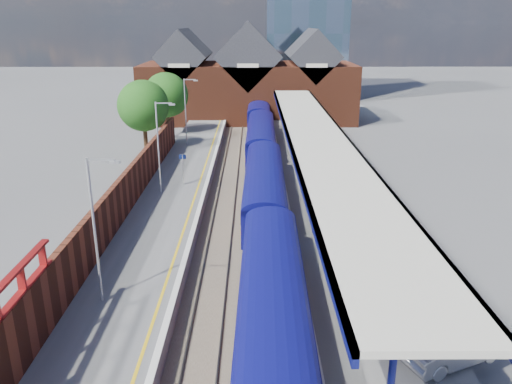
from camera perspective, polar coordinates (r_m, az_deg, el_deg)
ground at (r=46.82m, az=-1.15°, el=2.02°), size 240.00×240.00×0.00m
ballast_bed at (r=37.35m, az=-1.36°, el=-2.37°), size 6.00×76.00×0.06m
rails at (r=37.32m, az=-1.36°, el=-2.24°), size 4.51×76.00×0.14m
left_platform at (r=37.69m, az=-9.76°, el=-1.69°), size 5.00×76.00×1.00m
right_platform at (r=37.55m, az=7.83°, el=-1.66°), size 6.00×76.00×1.00m
coping_left at (r=37.19m, az=-6.23°, el=-0.94°), size 0.30×76.00×0.05m
coping_right at (r=37.08m, az=3.50°, el=-0.92°), size 0.30×76.00×0.05m
yellow_line at (r=37.27m, az=-7.15°, el=-0.96°), size 0.14×76.00×0.01m
train at (r=44.69m, az=0.72°, el=4.03°), size 3.11×65.95×3.45m
canopy at (r=37.99m, az=6.97°, el=6.10°), size 4.50×52.00×4.48m
lamp_post_b at (r=23.58m, az=-17.74°, el=-3.33°), size 1.48×0.18×7.00m
lamp_post_c at (r=38.45m, az=-10.94°, el=5.65°), size 1.48×0.18×7.00m
lamp_post_d at (r=53.97m, az=-7.94°, el=9.54°), size 1.48×0.18×7.00m
platform_sign at (r=40.70m, az=-8.36°, el=3.18°), size 0.55×0.08×2.50m
brick_wall at (r=31.69m, az=-16.42°, el=-2.44°), size 0.35×50.00×3.86m
station_building at (r=73.27m, az=-0.88°, el=12.48°), size 30.00×12.12×13.78m
tree_near at (r=52.55m, az=-12.62°, el=9.42°), size 5.20×5.20×8.10m
tree_far at (r=60.14m, az=-10.11°, el=10.72°), size 5.20×5.20×8.10m
parked_car_red at (r=24.19m, az=16.15°, el=-11.26°), size 4.34×2.40×1.40m
parked_car_silver at (r=21.53m, az=21.68°, el=-15.96°), size 4.57×3.13×1.43m
parked_car_dark at (r=21.85m, az=16.95°, el=-15.30°), size 4.07×2.16×1.12m
parked_car_blue at (r=31.25m, az=10.84°, el=-3.84°), size 5.21×3.48×1.33m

